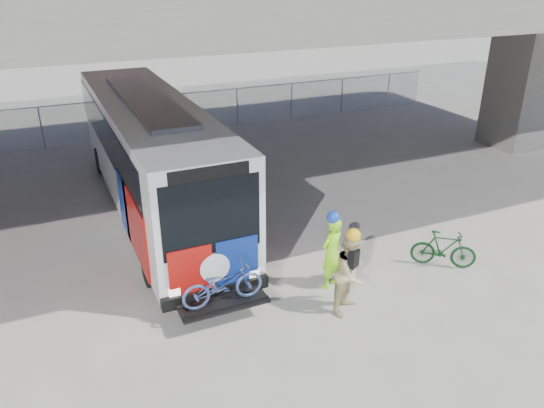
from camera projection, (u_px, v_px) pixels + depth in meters
ground at (257, 247)px, 15.05m from camera, size 160.00×160.00×0.00m
bus at (151, 148)px, 16.52m from camera, size 2.67×12.90×3.69m
chainlink_fence at (156, 105)px, 24.43m from camera, size 30.00×0.06×30.00m
bollard at (351, 261)px, 13.20m from camera, size 0.27×0.27×1.05m
cyclist_hivis at (332, 251)px, 12.81m from camera, size 0.80×0.67×2.05m
cyclist_tan at (351, 272)px, 11.93m from camera, size 1.16×1.09×2.09m
bike_parked at (443, 249)px, 13.89m from camera, size 1.61×1.41×1.01m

